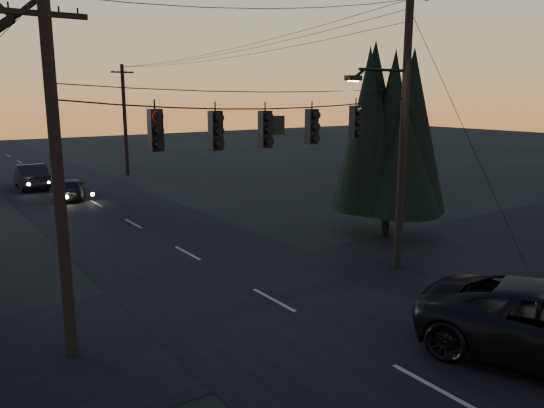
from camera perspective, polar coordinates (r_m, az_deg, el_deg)
main_road at (r=25.01m, az=-13.09°, el=-2.99°), size 8.00×120.00×0.02m
cross_road at (r=16.55m, az=0.18°, el=-10.31°), size 60.00×7.00×0.02m
utility_pole_right at (r=20.02m, az=13.28°, el=-6.70°), size 5.00×0.30×10.00m
utility_pole_left at (r=14.29m, az=-20.67°, el=-14.84°), size 1.80×0.30×8.50m
utility_pole_far_r at (r=43.46m, az=-15.24°, el=3.04°), size 1.80×0.30×8.50m
span_signal_assembly at (r=15.24m, az=-0.56°, el=8.26°), size 11.50×0.44×1.53m
evergreen_right at (r=23.65m, az=12.47°, el=6.85°), size 3.88×3.88×7.48m
sedan_oncoming_a at (r=34.24m, az=-20.81°, el=1.55°), size 2.53×4.06×1.29m
sedan_oncoming_b at (r=39.50m, az=-24.52°, el=2.76°), size 1.88×4.98×1.62m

